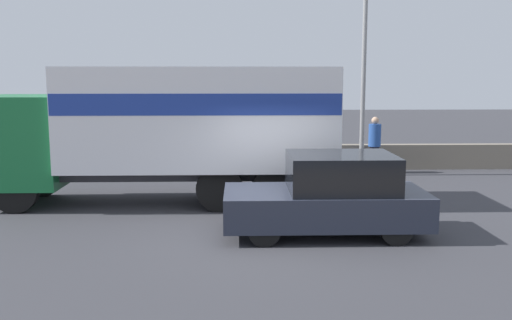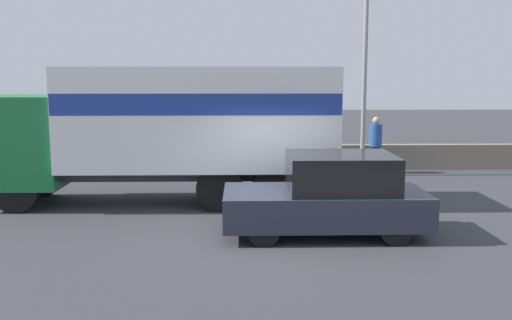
# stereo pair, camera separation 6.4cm
# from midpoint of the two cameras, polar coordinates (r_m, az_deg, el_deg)

# --- Properties ---
(ground_plane) EXTENTS (80.00, 80.00, 0.00)m
(ground_plane) POSITION_cam_midpoint_polar(r_m,az_deg,el_deg) (11.29, 2.28, -7.54)
(ground_plane) COLOR #38383D
(stone_wall_backdrop) EXTENTS (60.00, 0.35, 0.82)m
(stone_wall_backdrop) POSITION_cam_midpoint_polar(r_m,az_deg,el_deg) (18.88, 0.63, 0.28)
(stone_wall_backdrop) COLOR gray
(stone_wall_backdrop) RESTS_ON ground_plane
(street_lamp) EXTENTS (0.56, 0.28, 7.39)m
(street_lamp) POSITION_cam_midpoint_polar(r_m,az_deg,el_deg) (17.93, 10.71, 11.99)
(street_lamp) COLOR gray
(street_lamp) RESTS_ON ground_plane
(box_truck) EXTENTS (8.36, 2.37, 3.30)m
(box_truck) POSITION_cam_midpoint_polar(r_m,az_deg,el_deg) (13.92, -8.46, 3.65)
(box_truck) COLOR #196B38
(box_truck) RESTS_ON ground_plane
(car_hatchback) EXTENTS (3.94, 1.82, 1.59)m
(car_hatchback) POSITION_cam_midpoint_polar(r_m,az_deg,el_deg) (11.31, 7.24, -3.56)
(car_hatchback) COLOR #282D3D
(car_hatchback) RESTS_ON ground_plane
(pedestrian) EXTENTS (0.39, 0.39, 1.80)m
(pedestrian) POSITION_cam_midpoint_polar(r_m,az_deg,el_deg) (18.58, 11.67, 1.59)
(pedestrian) COLOR #1E1E2D
(pedestrian) RESTS_ON ground_plane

